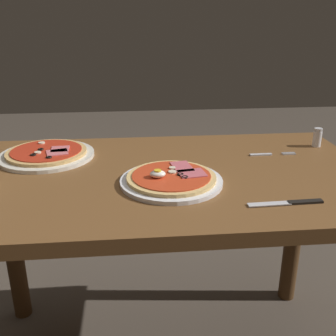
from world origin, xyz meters
The scene contains 6 objects.
dining_table centered at (0.00, 0.00, 0.63)m, with size 1.28×0.74×0.75m.
pizza_foreground centered at (0.01, -0.08, 0.76)m, with size 0.29×0.29×0.05m.
pizza_across_left centered at (-0.38, 0.17, 0.76)m, with size 0.31×0.31×0.03m.
fork centered at (0.37, 0.12, 0.75)m, with size 0.16×0.02×0.00m.
knife centered at (0.30, -0.24, 0.75)m, with size 0.20×0.03×0.01m.
salt_shaker centered at (0.57, 0.20, 0.78)m, with size 0.03×0.03×0.07m.
Camera 1 is at (-0.10, -1.11, 1.20)m, focal length 42.90 mm.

